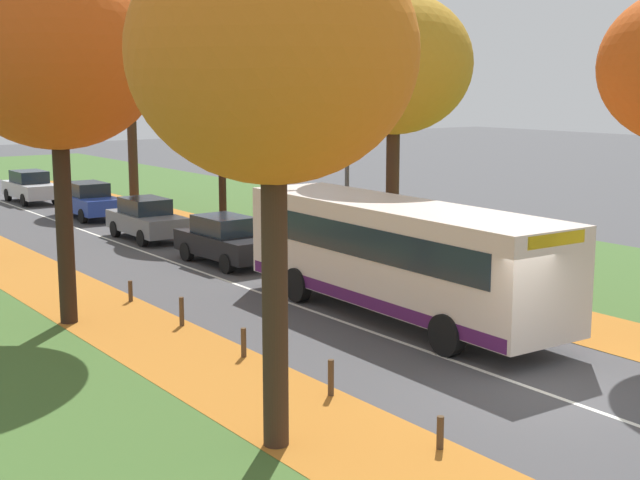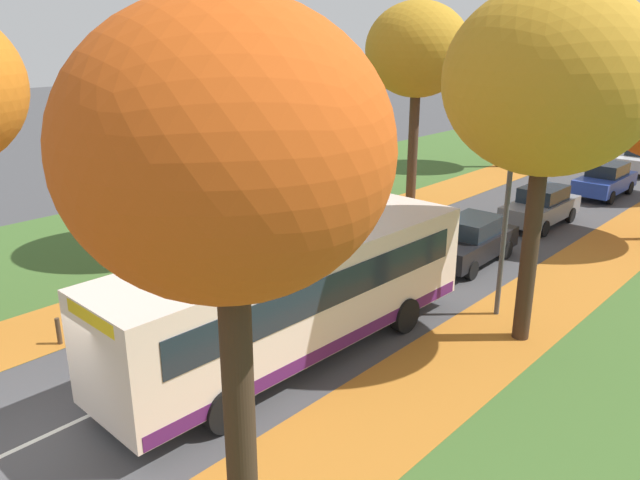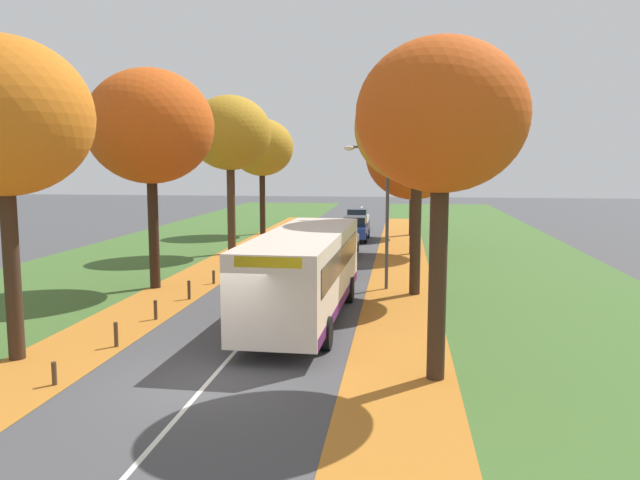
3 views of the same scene
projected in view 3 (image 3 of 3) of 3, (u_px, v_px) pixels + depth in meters
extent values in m
plane|color=#424244|center=(210.00, 381.00, 15.19)|extent=(160.00, 160.00, 0.00)
cube|color=#3D6028|center=(161.00, 254.00, 36.05)|extent=(12.00, 90.00, 0.01)
cube|color=#B26B23|center=(205.00, 274.00, 29.55)|extent=(2.80, 60.00, 0.00)
cube|color=#3D6028|center=(487.00, 260.00, 33.68)|extent=(12.00, 90.00, 0.01)
cube|color=#B26B23|center=(401.00, 279.00, 28.37)|extent=(2.80, 60.00, 0.00)
cube|color=silver|center=(318.00, 257.00, 34.86)|extent=(0.12, 80.00, 0.01)
cylinder|color=#382619|center=(12.00, 272.00, 16.58)|extent=(0.43, 0.43, 4.75)
ellipsoid|color=orange|center=(2.00, 116.00, 16.06)|extent=(4.59, 4.59, 4.13)
cylinder|color=black|center=(154.00, 232.00, 26.05)|extent=(0.43, 0.43, 4.78)
ellipsoid|color=#C64C14|center=(150.00, 126.00, 25.50)|extent=(5.21, 5.21, 4.69)
cylinder|color=#422D1E|center=(231.00, 209.00, 35.81)|extent=(0.46, 0.46, 5.16)
ellipsoid|color=#B27F1E|center=(230.00, 133.00, 35.26)|extent=(4.68, 4.68, 4.21)
cylinder|color=black|center=(262.00, 203.00, 45.64)|extent=(0.41, 0.41, 4.60)
ellipsoid|color=#B27F1E|center=(262.00, 147.00, 45.14)|extent=(4.58, 4.58, 4.13)
cylinder|color=#382619|center=(438.00, 281.00, 15.03)|extent=(0.44, 0.44, 4.87)
ellipsoid|color=#C64C14|center=(442.00, 115.00, 14.54)|extent=(4.03, 4.03, 3.62)
cylinder|color=#382619|center=(415.00, 235.00, 24.78)|extent=(0.43, 0.43, 4.78)
ellipsoid|color=#B27F1E|center=(418.00, 127.00, 24.25)|extent=(4.93, 4.93, 4.44)
cylinder|color=black|center=(412.00, 223.00, 35.79)|extent=(0.32, 0.32, 3.54)
ellipsoid|color=#C64C14|center=(414.00, 157.00, 35.32)|extent=(5.42, 5.42, 4.88)
cylinder|color=#382619|center=(413.00, 198.00, 44.88)|extent=(0.48, 0.48, 5.33)
ellipsoid|color=#C64C14|center=(414.00, 138.00, 44.34)|extent=(4.41, 4.41, 3.97)
cylinder|color=#4C3823|center=(54.00, 374.00, 14.85)|extent=(0.12, 0.12, 0.58)
cylinder|color=#4C3823|center=(116.00, 335.00, 17.91)|extent=(0.12, 0.12, 0.73)
cylinder|color=#4C3823|center=(156.00, 310.00, 21.01)|extent=(0.12, 0.12, 0.67)
cylinder|color=#4C3823|center=(189.00, 290.00, 24.07)|extent=(0.12, 0.12, 0.75)
cylinder|color=#4C3823|center=(214.00, 277.00, 27.16)|extent=(0.12, 0.12, 0.60)
cylinder|color=#47474C|center=(387.00, 218.00, 25.74)|extent=(0.14, 0.14, 6.00)
cylinder|color=#47474C|center=(369.00, 147.00, 25.48)|extent=(1.60, 0.10, 0.10)
ellipsoid|color=silver|center=(349.00, 148.00, 25.59)|extent=(0.44, 0.28, 0.20)
cube|color=beige|center=(305.00, 269.00, 20.83)|extent=(2.76, 10.46, 2.50)
cube|color=#19232D|center=(269.00, 290.00, 15.74)|extent=(2.30, 0.16, 1.30)
cube|color=#19232D|center=(305.00, 257.00, 20.78)|extent=(2.77, 9.21, 0.80)
cube|color=#4C1951|center=(305.00, 301.00, 20.96)|extent=(2.77, 10.25, 0.32)
cube|color=yellow|center=(268.00, 262.00, 15.63)|extent=(1.75, 0.12, 0.28)
cylinder|color=black|center=(326.00, 333.00, 17.64)|extent=(0.32, 0.97, 0.96)
cylinder|color=black|center=(245.00, 330.00, 18.00)|extent=(0.32, 0.97, 0.96)
cylinder|color=black|center=(349.00, 290.00, 23.60)|extent=(0.32, 0.97, 0.96)
cylinder|color=black|center=(288.00, 288.00, 23.97)|extent=(0.32, 0.97, 0.96)
cube|color=black|center=(331.00, 260.00, 29.47)|extent=(1.82, 4.25, 0.70)
cube|color=#19232D|center=(331.00, 246.00, 29.54)|extent=(1.50, 2.06, 0.60)
cylinder|color=black|center=(346.00, 273.00, 28.15)|extent=(0.24, 0.65, 0.64)
cylinder|color=black|center=(311.00, 272.00, 28.31)|extent=(0.24, 0.65, 0.64)
cylinder|color=black|center=(349.00, 263.00, 30.72)|extent=(0.24, 0.65, 0.64)
cylinder|color=black|center=(317.00, 263.00, 30.88)|extent=(0.24, 0.65, 0.64)
cube|color=slate|center=(341.00, 244.00, 35.37)|extent=(1.76, 4.22, 0.70)
cube|color=#19232D|center=(341.00, 232.00, 35.44)|extent=(1.47, 2.03, 0.60)
cylinder|color=black|center=(353.00, 253.00, 34.03)|extent=(0.23, 0.64, 0.64)
cylinder|color=black|center=(324.00, 253.00, 34.25)|extent=(0.23, 0.64, 0.64)
cylinder|color=black|center=(357.00, 247.00, 36.58)|extent=(0.23, 0.64, 0.64)
cylinder|color=black|center=(330.00, 246.00, 36.80)|extent=(0.23, 0.64, 0.64)
cube|color=#233D9E|center=(355.00, 231.00, 41.96)|extent=(1.74, 4.22, 0.70)
cube|color=#19232D|center=(355.00, 221.00, 42.03)|extent=(1.47, 2.03, 0.60)
cylinder|color=black|center=(365.00, 238.00, 40.62)|extent=(0.23, 0.64, 0.64)
cylinder|color=black|center=(342.00, 238.00, 40.83)|extent=(0.23, 0.64, 0.64)
cylinder|color=black|center=(368.00, 234.00, 43.18)|extent=(0.23, 0.64, 0.64)
cylinder|color=black|center=(345.00, 233.00, 43.39)|extent=(0.23, 0.64, 0.64)
cube|color=#B7BABF|center=(357.00, 221.00, 48.86)|extent=(1.73, 4.21, 0.70)
cube|color=#19232D|center=(357.00, 212.00, 48.92)|extent=(1.46, 2.03, 0.60)
cylinder|color=black|center=(366.00, 227.00, 47.52)|extent=(0.23, 0.64, 0.64)
cylinder|color=black|center=(346.00, 227.00, 47.71)|extent=(0.23, 0.64, 0.64)
cylinder|color=black|center=(368.00, 224.00, 50.09)|extent=(0.23, 0.64, 0.64)
cylinder|color=black|center=(349.00, 224.00, 50.28)|extent=(0.23, 0.64, 0.64)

